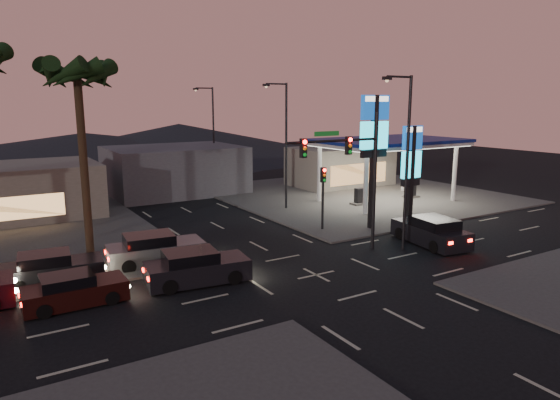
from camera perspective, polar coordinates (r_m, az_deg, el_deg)
ground at (r=25.43m, az=4.16°, el=-8.54°), size 140.00×140.00×0.00m
corner_lot_ne at (r=47.19m, az=8.68°, el=0.66°), size 24.00×24.00×0.12m
gas_station at (r=43.59m, az=12.28°, el=6.33°), size 12.20×8.20×5.47m
convenience_store at (r=51.97m, az=6.89°, el=3.83°), size 10.00×6.00×4.00m
pylon_sign_tall at (r=33.65m, az=10.71°, el=7.28°), size 2.20×0.35×9.00m
pylon_sign_short at (r=34.83m, az=14.78°, el=4.36°), size 1.60×0.35×7.00m
traffic_signal_mast at (r=28.02m, az=8.21°, el=4.22°), size 6.10×0.39×8.00m
pedestal_signal at (r=33.31m, az=4.95°, el=1.38°), size 0.32×0.39×4.30m
streetlight_near at (r=29.29m, az=14.09°, el=5.26°), size 2.14×0.25×10.00m
streetlight_mid at (r=39.47m, az=0.46°, el=7.03°), size 2.14×0.25×10.00m
streetlight_far at (r=51.86m, az=-7.82°, el=7.92°), size 2.14×0.25×10.00m
palm_a at (r=29.36m, az=-22.12°, el=12.05°), size 4.41×4.41×10.86m
building_far_mid at (r=48.58m, az=-11.94°, el=3.40°), size 12.00×9.00×4.40m
hill_right at (r=84.77m, az=-11.43°, el=6.85°), size 50.00×50.00×5.00m
hill_center at (r=80.91m, az=-21.48°, el=5.74°), size 60.00×60.00×4.00m
car_lane_a_front at (r=24.40m, az=-9.59°, el=-7.66°), size 5.16×2.61×1.63m
car_lane_a_mid at (r=23.32m, az=-22.53°, el=-9.55°), size 4.33×1.85×1.40m
car_lane_b_front at (r=27.59m, az=-14.14°, el=-5.57°), size 5.30×2.61×1.67m
car_lane_b_mid at (r=26.40m, az=-24.71°, el=-7.20°), size 4.82×2.35×1.53m
suv_station at (r=31.74m, az=16.89°, el=-3.49°), size 2.87×5.38×1.71m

